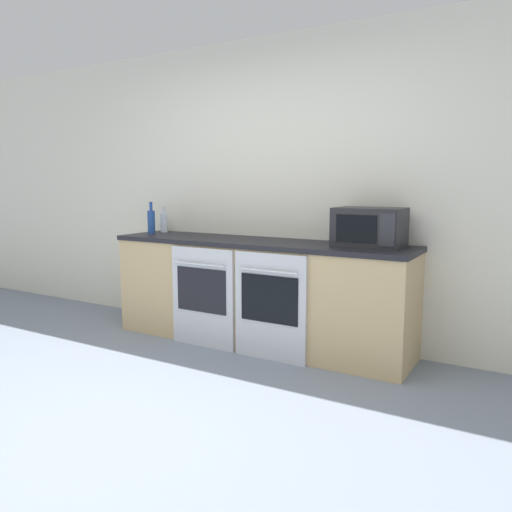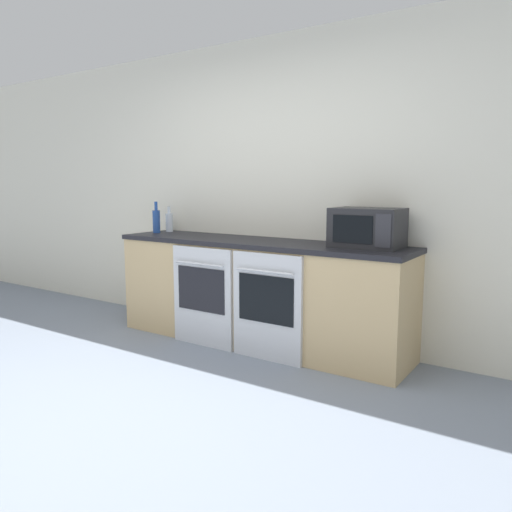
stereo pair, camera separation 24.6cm
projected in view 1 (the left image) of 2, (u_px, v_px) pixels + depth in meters
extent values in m
plane|color=gray|center=(104.00, 426.00, 2.81)|extent=(16.00, 16.00, 0.00)
cube|color=silver|center=(276.00, 190.00, 4.38)|extent=(10.00, 0.06, 2.60)
cube|color=tan|center=(258.00, 295.00, 4.23)|extent=(2.60, 0.58, 0.85)
cube|color=black|center=(258.00, 243.00, 4.16)|extent=(2.62, 0.61, 0.04)
cube|color=silver|center=(203.00, 298.00, 4.14)|extent=(0.61, 0.03, 0.84)
cube|color=black|center=(201.00, 290.00, 4.11)|extent=(0.49, 0.01, 0.37)
cylinder|color=silver|center=(199.00, 265.00, 4.06)|extent=(0.50, 0.02, 0.02)
cube|color=silver|center=(270.00, 307.00, 3.82)|extent=(0.61, 0.03, 0.84)
cube|color=black|center=(269.00, 299.00, 3.80)|extent=(0.49, 0.01, 0.37)
cylinder|color=silver|center=(268.00, 271.00, 3.75)|extent=(0.50, 0.02, 0.02)
cube|color=#232326|center=(370.00, 227.00, 3.72)|extent=(0.50, 0.34, 0.29)
cube|color=black|center=(356.00, 229.00, 3.60)|extent=(0.30, 0.01, 0.20)
cube|color=#2D2D33|center=(387.00, 230.00, 3.49)|extent=(0.11, 0.01, 0.23)
cylinder|color=#234793|center=(151.00, 222.00, 4.74)|extent=(0.07, 0.07, 0.22)
cylinder|color=#234793|center=(151.00, 206.00, 4.71)|extent=(0.03, 0.03, 0.08)
cylinder|color=silver|center=(164.00, 223.00, 4.85)|extent=(0.07, 0.07, 0.18)
cylinder|color=silver|center=(164.00, 210.00, 4.83)|extent=(0.03, 0.03, 0.07)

